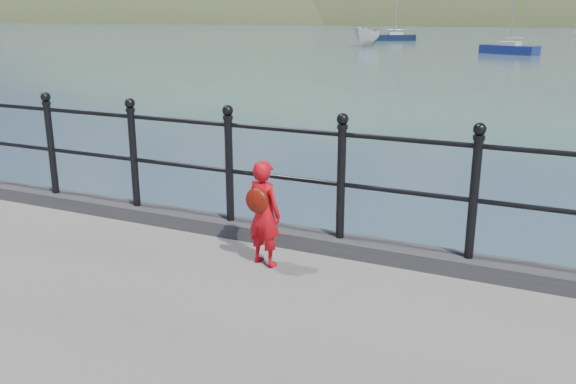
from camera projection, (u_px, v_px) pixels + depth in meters
The scene contains 7 objects.
ground at pixel (289, 325), 6.52m from camera, with size 600.00×600.00×0.00m, color #2D4251.
kerb at pixel (283, 235), 6.09m from camera, with size 60.00×0.30×0.15m, color #28282B.
railing at pixel (283, 163), 5.88m from camera, with size 18.11×0.11×1.20m.
child at pixel (264, 213), 5.44m from camera, with size 0.40×0.34×0.97m.
launch_white at pixel (367, 37), 60.24m from camera, with size 1.85×4.92×1.90m, color silver.
sailboat_port at pixel (509, 50), 49.39m from camera, with size 4.84×3.22×6.93m.
sailboat_left at pixel (395, 38), 73.59m from camera, with size 4.85×3.54×6.91m.
Camera 1 is at (2.44, -5.32, 3.21)m, focal length 38.00 mm.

